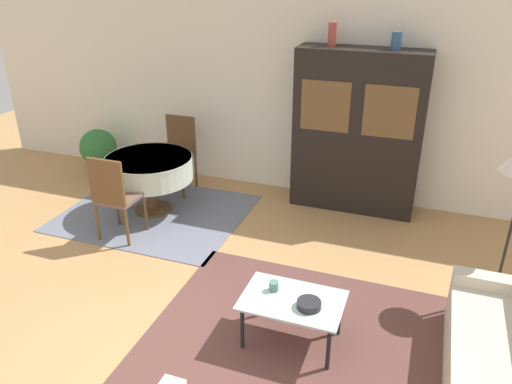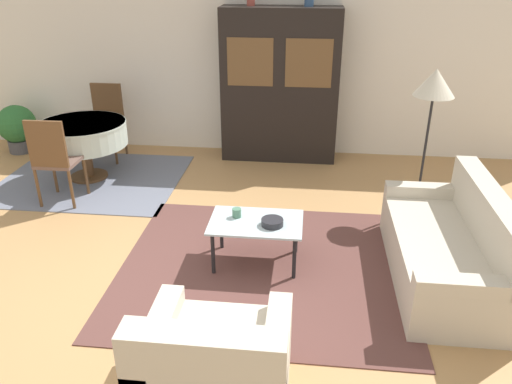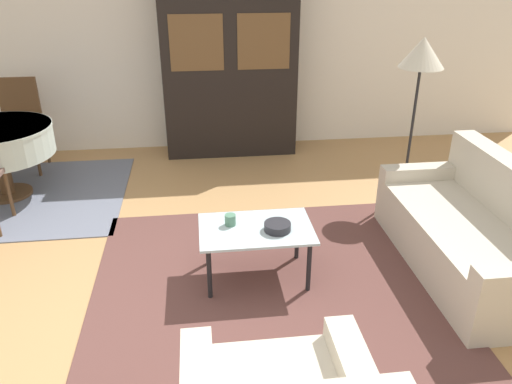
{
  "view_description": "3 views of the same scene",
  "coord_description": "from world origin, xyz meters",
  "px_view_note": "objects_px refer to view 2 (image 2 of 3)",
  "views": [
    {
      "loc": [
        1.72,
        -2.8,
        3.05
      ],
      "look_at": [
        0.2,
        1.4,
        0.95
      ],
      "focal_mm": 35.0,
      "sensor_mm": 36.0,
      "label": 1
    },
    {
      "loc": [
        1.29,
        -3.51,
        2.66
      ],
      "look_at": [
        0.85,
        0.51,
        0.75
      ],
      "focal_mm": 35.0,
      "sensor_mm": 36.0,
      "label": 2
    },
    {
      "loc": [
        0.45,
        -2.75,
        2.33
      ],
      "look_at": [
        0.85,
        0.51,
        0.75
      ],
      "focal_mm": 35.0,
      "sensor_mm": 36.0,
      "label": 3
    }
  ],
  "objects_px": {
    "couch": "(451,250)",
    "floor_lamp": "(434,89)",
    "display_cabinet": "(280,86)",
    "potted_plant": "(17,127)",
    "dining_chair_far": "(106,117)",
    "dining_table": "(83,134)",
    "armchair": "(215,367)",
    "coffee_table": "(256,226)",
    "cup": "(237,213)",
    "dining_chair_near": "(54,157)",
    "bowl": "(272,222)"
  },
  "relations": [
    {
      "from": "display_cabinet",
      "to": "cup",
      "type": "bearing_deg",
      "value": -94.35
    },
    {
      "from": "bowl",
      "to": "armchair",
      "type": "bearing_deg",
      "value": -98.15
    },
    {
      "from": "armchair",
      "to": "potted_plant",
      "type": "xyz_separation_m",
      "value": [
        -3.77,
        4.31,
        0.09
      ]
    },
    {
      "from": "coffee_table",
      "to": "potted_plant",
      "type": "bearing_deg",
      "value": 145.66
    },
    {
      "from": "armchair",
      "to": "dining_table",
      "type": "xyz_separation_m",
      "value": [
        -2.35,
        3.46,
        0.3
      ]
    },
    {
      "from": "display_cabinet",
      "to": "bowl",
      "type": "relative_size",
      "value": 10.34
    },
    {
      "from": "floor_lamp",
      "to": "cup",
      "type": "relative_size",
      "value": 18.9
    },
    {
      "from": "dining_chair_near",
      "to": "bowl",
      "type": "relative_size",
      "value": 5.2
    },
    {
      "from": "couch",
      "to": "display_cabinet",
      "type": "xyz_separation_m",
      "value": [
        -1.73,
        2.9,
        0.74
      ]
    },
    {
      "from": "dining_chair_near",
      "to": "potted_plant",
      "type": "distance_m",
      "value": 2.17
    },
    {
      "from": "dining_chair_near",
      "to": "floor_lamp",
      "type": "distance_m",
      "value": 4.23
    },
    {
      "from": "coffee_table",
      "to": "dining_chair_near",
      "type": "xyz_separation_m",
      "value": [
        -2.43,
        1.0,
        0.2
      ]
    },
    {
      "from": "dining_chair_near",
      "to": "bowl",
      "type": "distance_m",
      "value": 2.79
    },
    {
      "from": "couch",
      "to": "cup",
      "type": "bearing_deg",
      "value": 86.07
    },
    {
      "from": "dining_chair_near",
      "to": "cup",
      "type": "relative_size",
      "value": 12.13
    },
    {
      "from": "dining_chair_near",
      "to": "dining_chair_far",
      "type": "height_order",
      "value": "same"
    },
    {
      "from": "armchair",
      "to": "dining_table",
      "type": "bearing_deg",
      "value": 124.17
    },
    {
      "from": "dining_table",
      "to": "cup",
      "type": "xyz_separation_m",
      "value": [
        2.24,
        -1.71,
        -0.11
      ]
    },
    {
      "from": "couch",
      "to": "dining_chair_far",
      "type": "xyz_separation_m",
      "value": [
        -4.18,
        2.63,
        0.29
      ]
    },
    {
      "from": "coffee_table",
      "to": "dining_chair_far",
      "type": "xyz_separation_m",
      "value": [
        -2.43,
        2.56,
        0.2
      ]
    },
    {
      "from": "potted_plant",
      "to": "cup",
      "type": "bearing_deg",
      "value": -34.99
    },
    {
      "from": "armchair",
      "to": "couch",
      "type": "bearing_deg",
      "value": 41.44
    },
    {
      "from": "coffee_table",
      "to": "dining_chair_near",
      "type": "height_order",
      "value": "dining_chair_near"
    },
    {
      "from": "armchair",
      "to": "dining_table",
      "type": "height_order",
      "value": "armchair"
    },
    {
      "from": "couch",
      "to": "potted_plant",
      "type": "height_order",
      "value": "couch"
    },
    {
      "from": "dining_table",
      "to": "dining_chair_far",
      "type": "xyz_separation_m",
      "value": [
        0.0,
        0.78,
        -0.01
      ]
    },
    {
      "from": "dining_table",
      "to": "cup",
      "type": "height_order",
      "value": "dining_table"
    },
    {
      "from": "armchair",
      "to": "dining_chair_far",
      "type": "distance_m",
      "value": 4.86
    },
    {
      "from": "display_cabinet",
      "to": "floor_lamp",
      "type": "bearing_deg",
      "value": -43.0
    },
    {
      "from": "dining_table",
      "to": "armchair",
      "type": "bearing_deg",
      "value": -55.83
    },
    {
      "from": "display_cabinet",
      "to": "cup",
      "type": "distance_m",
      "value": 2.83
    },
    {
      "from": "display_cabinet",
      "to": "dining_chair_far",
      "type": "xyz_separation_m",
      "value": [
        -2.45,
        -0.27,
        -0.44
      ]
    },
    {
      "from": "couch",
      "to": "armchair",
      "type": "distance_m",
      "value": 2.44
    },
    {
      "from": "couch",
      "to": "floor_lamp",
      "type": "distance_m",
      "value": 1.73
    },
    {
      "from": "couch",
      "to": "display_cabinet",
      "type": "bearing_deg",
      "value": 30.82
    },
    {
      "from": "dining_table",
      "to": "dining_chair_near",
      "type": "height_order",
      "value": "dining_chair_near"
    },
    {
      "from": "dining_table",
      "to": "bowl",
      "type": "height_order",
      "value": "dining_table"
    },
    {
      "from": "armchair",
      "to": "dining_table",
      "type": "relative_size",
      "value": 0.84
    },
    {
      "from": "couch",
      "to": "floor_lamp",
      "type": "height_order",
      "value": "floor_lamp"
    },
    {
      "from": "potted_plant",
      "to": "dining_table",
      "type": "bearing_deg",
      "value": -30.78
    },
    {
      "from": "coffee_table",
      "to": "dining_chair_far",
      "type": "height_order",
      "value": "dining_chair_far"
    },
    {
      "from": "dining_chair_near",
      "to": "potted_plant",
      "type": "xyz_separation_m",
      "value": [
        -1.42,
        1.63,
        -0.21
      ]
    },
    {
      "from": "couch",
      "to": "dining_chair_far",
      "type": "bearing_deg",
      "value": 57.81
    },
    {
      "from": "dining_chair_far",
      "to": "floor_lamp",
      "type": "height_order",
      "value": "floor_lamp"
    },
    {
      "from": "display_cabinet",
      "to": "potted_plant",
      "type": "xyz_separation_m",
      "value": [
        -3.87,
        -0.21,
        -0.65
      ]
    },
    {
      "from": "couch",
      "to": "coffee_table",
      "type": "distance_m",
      "value": 1.75
    },
    {
      "from": "dining_chair_far",
      "to": "potted_plant",
      "type": "bearing_deg",
      "value": -2.58
    },
    {
      "from": "armchair",
      "to": "coffee_table",
      "type": "height_order",
      "value": "armchair"
    },
    {
      "from": "couch",
      "to": "dining_chair_far",
      "type": "height_order",
      "value": "dining_chair_far"
    },
    {
      "from": "dining_table",
      "to": "floor_lamp",
      "type": "bearing_deg",
      "value": -7.26
    }
  ]
}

